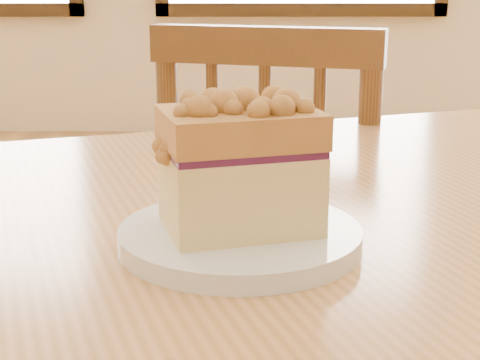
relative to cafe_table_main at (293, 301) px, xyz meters
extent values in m
cube|color=#301E0D|center=(0.31, 3.88, 0.11)|extent=(1.76, 0.06, 0.08)
cube|color=tan|center=(0.00, 0.00, 0.08)|extent=(1.36, 1.12, 0.04)
cube|color=brown|center=(0.04, 0.63, -0.21)|extent=(0.51, 0.51, 0.04)
cylinder|color=brown|center=(0.24, 0.74, -0.45)|extent=(0.03, 0.03, 0.42)
cylinder|color=brown|center=(-0.07, 0.84, -0.45)|extent=(0.03, 0.03, 0.42)
cylinder|color=brown|center=(0.14, 0.41, 0.01)|extent=(0.03, 0.03, 0.45)
cylinder|color=brown|center=(-0.17, 0.50, 0.01)|extent=(0.03, 0.03, 0.45)
cube|color=brown|center=(-0.02, 0.46, 0.21)|extent=(0.36, 0.14, 0.06)
cylinder|color=brown|center=(0.07, 0.43, 0.00)|extent=(0.02, 0.02, 0.39)
cylinder|color=brown|center=(-0.02, 0.46, 0.00)|extent=(0.02, 0.02, 0.39)
cylinder|color=brown|center=(-0.10, 0.48, 0.00)|extent=(0.02, 0.02, 0.39)
cylinder|color=white|center=(-0.05, -0.11, 0.11)|extent=(0.20, 0.20, 0.02)
cylinder|color=white|center=(-0.05, -0.11, 0.11)|extent=(0.14, 0.14, 0.01)
cube|color=#F2D789|center=(-0.05, -0.11, 0.15)|extent=(0.14, 0.12, 0.06)
cube|color=#461436|center=(-0.05, -0.11, 0.19)|extent=(0.14, 0.12, 0.01)
cube|color=#B16C37|center=(-0.05, -0.11, 0.20)|extent=(0.14, 0.12, 0.03)
sphere|color=#B16C37|center=(-0.06, -0.14, 0.22)|extent=(0.02, 0.02, 0.02)
sphere|color=#B16C37|center=(0.00, -0.13, 0.22)|extent=(0.02, 0.02, 0.02)
sphere|color=#B16C37|center=(-0.01, -0.14, 0.22)|extent=(0.02, 0.02, 0.02)
sphere|color=#B16C37|center=(-0.06, -0.13, 0.22)|extent=(0.02, 0.02, 0.02)
sphere|color=#B16C37|center=(-0.07, -0.12, 0.22)|extent=(0.02, 0.02, 0.02)
sphere|color=#B16C37|center=(-0.02, -0.13, 0.22)|extent=(0.02, 0.02, 0.02)
sphere|color=#B16C37|center=(-0.05, -0.10, 0.22)|extent=(0.01, 0.01, 0.01)
sphere|color=#B16C37|center=(-0.03, -0.10, 0.22)|extent=(0.03, 0.03, 0.03)
sphere|color=#B16C37|center=(-0.06, -0.11, 0.22)|extent=(0.01, 0.01, 0.01)
sphere|color=#B16C37|center=(0.00, -0.13, 0.22)|extent=(0.01, 0.01, 0.01)
sphere|color=#B16C37|center=(-0.03, -0.10, 0.22)|extent=(0.02, 0.02, 0.02)
sphere|color=#B16C37|center=(-0.08, -0.15, 0.22)|extent=(0.02, 0.02, 0.02)
sphere|color=#B16C37|center=(-0.08, -0.08, 0.22)|extent=(0.01, 0.01, 0.01)
sphere|color=#B16C37|center=(-0.02, -0.09, 0.22)|extent=(0.02, 0.02, 0.02)
sphere|color=#B16C37|center=(-0.08, -0.14, 0.22)|extent=(0.03, 0.03, 0.03)
sphere|color=#B16C37|center=(-0.08, -0.14, 0.22)|extent=(0.02, 0.02, 0.02)
sphere|color=#B16C37|center=(-0.06, -0.08, 0.22)|extent=(0.02, 0.02, 0.02)
sphere|color=#B16C37|center=(-0.01, -0.07, 0.22)|extent=(0.02, 0.02, 0.02)
sphere|color=#B16C37|center=(-0.08, -0.13, 0.22)|extent=(0.01, 0.01, 0.01)
sphere|color=#B16C37|center=(-0.08, -0.15, 0.22)|extent=(0.02, 0.02, 0.02)
sphere|color=#B16C37|center=(-0.12, -0.11, 0.20)|extent=(0.01, 0.01, 0.01)
sphere|color=#B16C37|center=(-0.12, -0.11, 0.18)|extent=(0.02, 0.02, 0.02)
sphere|color=#B16C37|center=(-0.11, -0.15, 0.19)|extent=(0.01, 0.01, 0.01)
sphere|color=#B16C37|center=(-0.12, -0.12, 0.20)|extent=(0.01, 0.01, 0.01)
camera|label=1|loc=(-0.05, -0.69, 0.32)|focal=55.00mm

